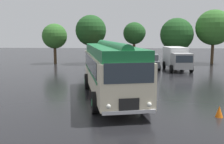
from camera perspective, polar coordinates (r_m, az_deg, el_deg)
name	(u,v)px	position (r m, az deg, el deg)	size (l,w,h in m)	color
ground_plane	(114,97)	(16.55, 0.54, -5.46)	(120.00, 120.00, 0.00)	black
vintage_bus	(111,68)	(16.04, -0.25, 0.98)	(4.52, 10.38, 3.49)	beige
car_near_left	(99,61)	(30.29, -2.81, 2.37)	(2.34, 4.38, 1.66)	maroon
car_mid_left	(123,62)	(29.21, 2.44, 2.16)	(2.35, 4.38, 1.66)	black
car_mid_right	(151,61)	(30.27, 8.55, 2.28)	(2.21, 4.32, 1.66)	#4C5156
box_van	(176,58)	(29.91, 13.86, 3.06)	(2.58, 5.87, 2.50)	silver
tree_far_left	(54,36)	(36.13, -12.49, 7.62)	(3.32, 3.32, 5.35)	#4C3823
tree_left_of_centre	(91,31)	(35.04, -4.63, 8.92)	(4.04, 4.04, 6.45)	#4C3823
tree_centre	(135,33)	(36.14, 5.06, 8.41)	(3.08, 3.02, 5.57)	#4C3823
tree_right_of_centre	(176,34)	(36.69, 13.79, 8.02)	(4.46, 4.46, 6.12)	#4C3823
tree_far_right	(214,27)	(37.79, 21.41, 9.07)	(4.70, 4.70, 7.18)	#4C3823
traffic_cone	(219,111)	(13.57, 22.31, -7.95)	(0.36, 0.36, 0.55)	orange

